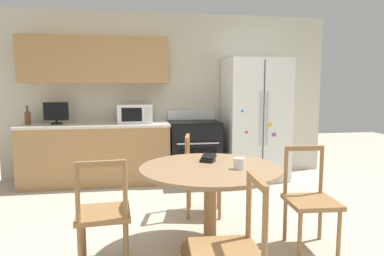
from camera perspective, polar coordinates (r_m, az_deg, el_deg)
ground_plane at (r=3.28m, az=1.07°, el=-19.23°), size 14.00×14.00×0.00m
back_wall at (r=5.49m, az=-6.87°, el=6.81°), size 5.20×0.44×2.60m
kitchen_counter at (r=5.32m, az=-15.54°, el=-4.17°), size 2.17×0.64×0.90m
refrigerator at (r=5.46m, az=10.48°, el=1.41°), size 0.94×0.75×1.88m
oven_range at (r=5.32m, az=0.38°, el=-3.71°), size 0.76×0.68×1.08m
microwave at (r=5.25m, az=-9.48°, el=2.37°), size 0.51×0.37×0.28m
countertop_tv at (r=5.41m, az=-21.70°, el=2.43°), size 0.35×0.16×0.32m
counter_bottle at (r=5.50m, az=-25.71°, el=1.59°), size 0.08×0.08×0.27m
dining_table at (r=3.00m, az=3.06°, el=-9.14°), size 1.22×1.22×0.76m
dining_chair_far at (r=3.92m, az=1.58°, el=-8.06°), size 0.50×0.50×0.90m
dining_chair_left at (r=2.89m, az=-14.59°, el=-13.73°), size 0.45×0.45×0.90m
dining_chair_near at (r=2.23m, az=6.34°, el=-19.96°), size 0.44×0.44×0.90m
dining_chair_right at (r=3.29m, az=19.10°, el=-11.33°), size 0.45×0.45×0.90m
candle_glass at (r=2.89m, az=7.84°, el=-6.00°), size 0.09×0.09×0.09m
wallet at (r=3.15m, az=2.71°, el=-5.14°), size 0.17×0.17×0.07m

